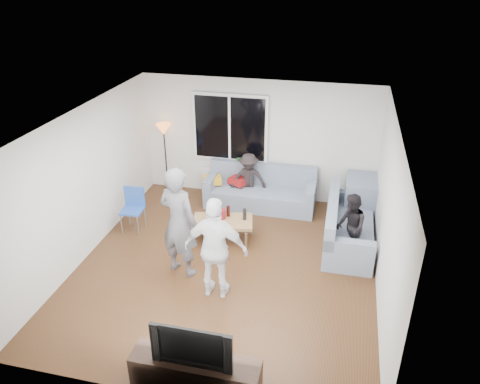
% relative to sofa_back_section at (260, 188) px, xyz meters
% --- Properties ---
extents(floor, '(5.00, 5.50, 0.04)m').
position_rel_sofa_back_section_xyz_m(floor, '(-0.15, -2.27, -0.45)').
color(floor, '#56351C').
rests_on(floor, ground).
extents(ceiling, '(5.00, 5.50, 0.04)m').
position_rel_sofa_back_section_xyz_m(ceiling, '(-0.15, -2.27, 2.20)').
color(ceiling, white).
rests_on(ceiling, ground).
extents(wall_back, '(5.00, 0.04, 2.60)m').
position_rel_sofa_back_section_xyz_m(wall_back, '(-0.15, 0.50, 0.88)').
color(wall_back, silver).
rests_on(wall_back, ground).
extents(wall_front, '(5.00, 0.04, 2.60)m').
position_rel_sofa_back_section_xyz_m(wall_front, '(-0.15, -5.04, 0.88)').
color(wall_front, silver).
rests_on(wall_front, ground).
extents(wall_left, '(0.04, 5.50, 2.60)m').
position_rel_sofa_back_section_xyz_m(wall_left, '(-2.67, -2.27, 0.88)').
color(wall_left, silver).
rests_on(wall_left, ground).
extents(wall_right, '(0.04, 5.50, 2.60)m').
position_rel_sofa_back_section_xyz_m(wall_right, '(2.37, -2.27, 0.88)').
color(wall_right, silver).
rests_on(wall_right, ground).
extents(window_frame, '(1.62, 0.06, 1.47)m').
position_rel_sofa_back_section_xyz_m(window_frame, '(-0.75, 0.42, 1.12)').
color(window_frame, white).
rests_on(window_frame, wall_back).
extents(window_glass, '(1.50, 0.02, 1.35)m').
position_rel_sofa_back_section_xyz_m(window_glass, '(-0.75, 0.38, 1.12)').
color(window_glass, black).
rests_on(window_glass, window_frame).
extents(window_mullion, '(0.05, 0.03, 1.35)m').
position_rel_sofa_back_section_xyz_m(window_mullion, '(-0.75, 0.37, 1.12)').
color(window_mullion, white).
rests_on(window_mullion, window_frame).
extents(radiator, '(1.30, 0.12, 0.62)m').
position_rel_sofa_back_section_xyz_m(radiator, '(-0.75, 0.38, -0.11)').
color(radiator, silver).
rests_on(radiator, floor).
extents(potted_plant, '(0.22, 0.20, 0.33)m').
position_rel_sofa_back_section_xyz_m(potted_plant, '(-0.55, 0.35, 0.36)').
color(potted_plant, '#27632C').
rests_on(potted_plant, radiator).
extents(vase, '(0.19, 0.19, 0.18)m').
position_rel_sofa_back_section_xyz_m(vase, '(-1.13, 0.35, 0.28)').
color(vase, silver).
rests_on(vase, radiator).
extents(sofa_back_section, '(2.30, 0.85, 0.85)m').
position_rel_sofa_back_section_xyz_m(sofa_back_section, '(0.00, 0.00, 0.00)').
color(sofa_back_section, slate).
rests_on(sofa_back_section, floor).
extents(sofa_right_section, '(2.00, 0.85, 0.85)m').
position_rel_sofa_back_section_xyz_m(sofa_right_section, '(1.87, -1.06, 0.00)').
color(sofa_right_section, slate).
rests_on(sofa_right_section, floor).
extents(sofa_corner, '(0.85, 0.85, 0.85)m').
position_rel_sofa_back_section_xyz_m(sofa_corner, '(2.16, 0.00, 0.00)').
color(sofa_corner, slate).
rests_on(sofa_corner, floor).
extents(cushion_yellow, '(0.47, 0.44, 0.14)m').
position_rel_sofa_back_section_xyz_m(cushion_yellow, '(-1.05, -0.02, 0.09)').
color(cushion_yellow, gold).
rests_on(cushion_yellow, sofa_back_section).
extents(cushion_red, '(0.45, 0.42, 0.13)m').
position_rel_sofa_back_section_xyz_m(cushion_red, '(-0.49, 0.06, 0.09)').
color(cushion_red, maroon).
rests_on(cushion_red, sofa_back_section).
extents(coffee_table, '(1.20, 0.81, 0.40)m').
position_rel_sofa_back_section_xyz_m(coffee_table, '(-0.44, -1.44, -0.22)').
color(coffee_table, '#9A714A').
rests_on(coffee_table, floor).
extents(pitcher, '(0.17, 0.17, 0.17)m').
position_rel_sofa_back_section_xyz_m(pitcher, '(-0.48, -1.36, 0.06)').
color(pitcher, maroon).
rests_on(pitcher, coffee_table).
extents(side_chair, '(0.43, 0.43, 0.86)m').
position_rel_sofa_back_section_xyz_m(side_chair, '(-2.20, -1.53, 0.01)').
color(side_chair, '#264FA6').
rests_on(side_chair, floor).
extents(floor_lamp, '(0.32, 0.32, 1.56)m').
position_rel_sofa_back_section_xyz_m(floor_lamp, '(-2.20, 0.28, 0.36)').
color(floor_lamp, orange).
rests_on(floor_lamp, floor).
extents(player_left, '(0.80, 0.65, 1.92)m').
position_rel_sofa_back_section_xyz_m(player_left, '(-0.85, -2.57, 0.53)').
color(player_left, '#515056').
rests_on(player_left, floor).
extents(player_right, '(0.99, 0.41, 1.68)m').
position_rel_sofa_back_section_xyz_m(player_right, '(-0.11, -3.01, 0.42)').
color(player_right, silver).
rests_on(player_right, floor).
extents(spectator_right, '(0.60, 0.69, 1.20)m').
position_rel_sofa_back_section_xyz_m(spectator_right, '(1.87, -1.48, 0.18)').
color(spectator_right, black).
rests_on(spectator_right, floor).
extents(spectator_back, '(0.82, 0.58, 1.16)m').
position_rel_sofa_back_section_xyz_m(spectator_back, '(-0.26, 0.03, 0.16)').
color(spectator_back, black).
rests_on(spectator_back, floor).
extents(tv_console, '(1.60, 0.40, 0.44)m').
position_rel_sofa_back_section_xyz_m(tv_console, '(0.11, -4.77, -0.20)').
color(tv_console, '#35231A').
rests_on(tv_console, floor).
extents(television, '(0.99, 0.13, 0.57)m').
position_rel_sofa_back_section_xyz_m(television, '(0.11, -4.77, 0.30)').
color(television, black).
rests_on(television, tv_console).
extents(bottle_a, '(0.07, 0.07, 0.21)m').
position_rel_sofa_back_section_xyz_m(bottle_a, '(-0.72, -1.37, 0.08)').
color(bottle_a, '#BF5C0B').
rests_on(bottle_a, coffee_table).
extents(bottle_c, '(0.07, 0.07, 0.21)m').
position_rel_sofa_back_section_xyz_m(bottle_c, '(-0.38, -1.26, 0.08)').
color(bottle_c, black).
rests_on(bottle_c, coffee_table).
extents(bottle_e, '(0.07, 0.07, 0.22)m').
position_rel_sofa_back_section_xyz_m(bottle_e, '(-0.05, -1.31, 0.08)').
color(bottle_e, black).
rests_on(bottle_e, coffee_table).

